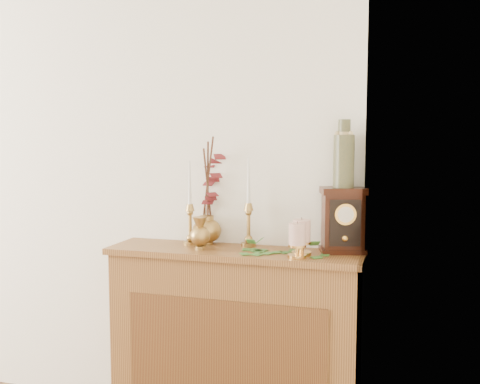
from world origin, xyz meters
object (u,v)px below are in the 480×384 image
(bud_vase, at_px, (200,234))
(ceramic_vase, at_px, (344,157))
(candlestick_center, at_px, (249,218))
(mantel_clock, at_px, (343,221))
(ginger_jar, at_px, (212,195))
(candlestick_left, at_px, (190,218))

(bud_vase, relative_size, ceramic_vase, 0.50)
(candlestick_center, relative_size, mantel_clock, 1.44)
(bud_vase, relative_size, ginger_jar, 0.29)
(candlestick_left, bearing_deg, mantel_clock, 2.63)
(ginger_jar, bearing_deg, candlestick_left, -135.53)
(candlestick_left, xyz_separation_m, candlestick_center, (0.29, 0.04, 0.01))
(candlestick_left, height_order, candlestick_center, candlestick_center)
(ginger_jar, bearing_deg, mantel_clock, -4.19)
(bud_vase, bearing_deg, ceramic_vase, 11.51)
(candlestick_left, height_order, bud_vase, candlestick_left)
(ginger_jar, bearing_deg, ceramic_vase, -3.96)
(candlestick_center, bearing_deg, bud_vase, -145.27)
(candlestick_left, bearing_deg, bud_vase, -47.31)
(ginger_jar, distance_m, mantel_clock, 0.68)
(candlestick_center, distance_m, mantel_clock, 0.46)
(ginger_jar, bearing_deg, bud_vase, -88.42)
(mantel_clock, bearing_deg, bud_vase, 174.74)
(candlestick_center, bearing_deg, mantel_clock, -1.01)
(mantel_clock, xyz_separation_m, ceramic_vase, (-0.00, 0.00, 0.30))
(mantel_clock, bearing_deg, ginger_jar, 159.28)
(candlestick_left, relative_size, candlestick_center, 0.96)
(candlestick_left, xyz_separation_m, ceramic_vase, (0.75, 0.04, 0.31))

